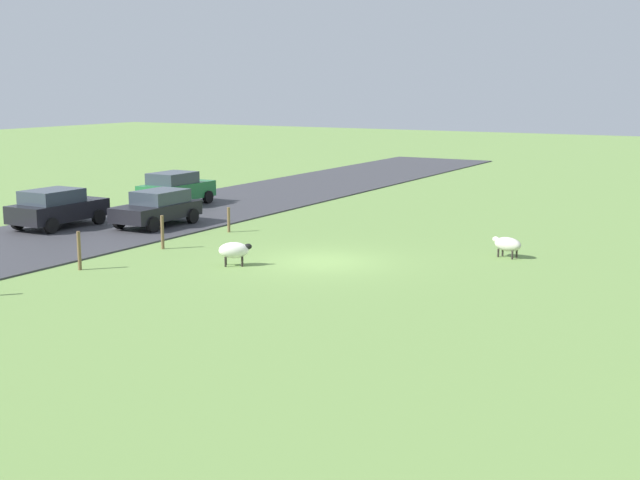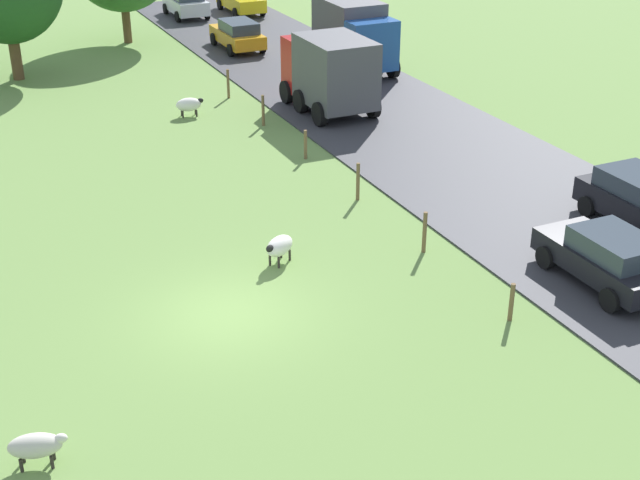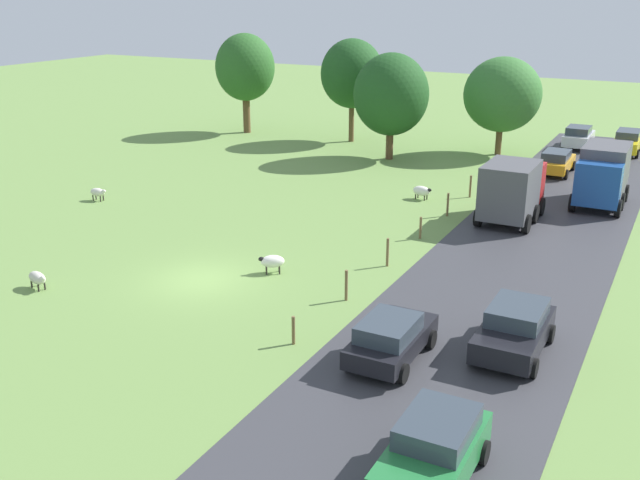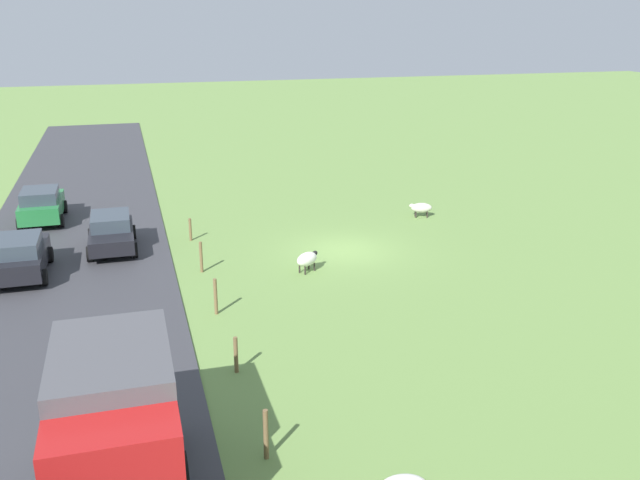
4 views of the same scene
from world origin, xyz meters
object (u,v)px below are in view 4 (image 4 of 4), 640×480
object	(u,v)px
sheep_3	(421,208)
truck_1	(116,425)
sheep_1	(307,259)
car_2	(41,205)
car_3	(111,232)
car_5	(19,256)

from	to	relation	value
sheep_3	truck_1	bearing A→B (deg)	50.24
sheep_1	car_2	world-z (taller)	car_2
car_2	car_3	world-z (taller)	car_2
sheep_3	truck_1	world-z (taller)	truck_1
truck_1	car_5	xyz separation A→B (m)	(3.62, -14.32, -0.87)
sheep_1	truck_1	distance (m)	13.95
sheep_3	car_2	size ratio (longest dim) A/B	0.30
sheep_1	sheep_3	size ratio (longest dim) A/B	0.95
truck_1	car_3	world-z (taller)	truck_1
car_3	sheep_1	bearing A→B (deg)	146.81
sheep_1	car_2	bearing A→B (deg)	-43.33
car_5	sheep_3	bearing A→B (deg)	-169.44
truck_1	car_3	bearing A→B (deg)	-89.34
truck_1	car_2	bearing A→B (deg)	-81.02
truck_1	car_2	xyz separation A→B (m)	(3.47, -21.96, -0.85)
car_2	car_3	xyz separation A→B (m)	(-3.28, 5.24, -0.08)
car_2	car_3	distance (m)	6.18
truck_1	car_3	distance (m)	16.75
sheep_3	car_3	size ratio (longest dim) A/B	0.30
truck_1	car_5	distance (m)	14.80
sheep_1	car_3	xyz separation A→B (m)	(7.43, -4.86, 0.31)
sheep_1	truck_1	world-z (taller)	truck_1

